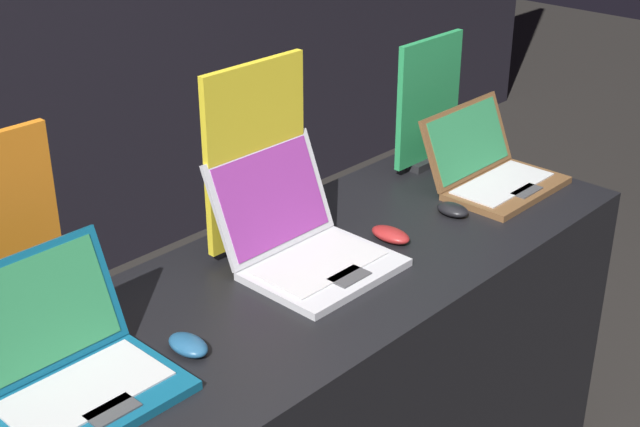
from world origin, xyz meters
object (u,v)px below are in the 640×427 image
mouse_middle (391,235)px  promo_stand_middle (256,160)px  mouse_front (188,345)px  promo_stand_back (428,106)px  laptop_back (491,169)px  laptop_front (69,364)px  mouse_back (453,210)px  laptop_middle (303,241)px

mouse_middle → promo_stand_middle: promo_stand_middle is taller
mouse_front → promo_stand_back: (1.18, 0.26, 0.18)m
mouse_middle → laptop_back: bearing=0.8°
mouse_front → promo_stand_middle: promo_stand_middle is taller
laptop_front → mouse_back: bearing=-4.1°
laptop_back → promo_stand_back: (0.00, 0.24, 0.14)m
promo_stand_middle → laptop_front: bearing=-164.5°
laptop_middle → mouse_middle: 0.27m
mouse_back → promo_stand_back: 0.41m
laptop_back → mouse_back: 0.25m
mouse_front → mouse_middle: (0.70, 0.01, 0.00)m
mouse_back → promo_stand_back: (0.24, 0.28, 0.18)m
mouse_front → promo_stand_middle: size_ratio=0.22×
mouse_middle → laptop_back: 0.49m
laptop_back → promo_stand_middle: bearing=161.8°
promo_stand_middle → promo_stand_back: size_ratio=1.19×
laptop_front → promo_stand_middle: (0.69, 0.19, 0.17)m
mouse_middle → mouse_back: (0.24, -0.03, -0.00)m
laptop_front → mouse_front: 0.26m
laptop_middle → promo_stand_middle: (-0.00, 0.17, 0.17)m
mouse_middle → laptop_back: laptop_back is taller
promo_stand_back → mouse_middle: bearing=-152.5°
promo_stand_middle → mouse_front: bearing=-150.0°
mouse_middle → promo_stand_middle: (-0.25, 0.25, 0.22)m
mouse_front → laptop_middle: size_ratio=0.28×
laptop_front → mouse_front: (0.24, -0.07, -0.04)m
laptop_middle → mouse_middle: (0.25, -0.08, -0.05)m
mouse_front → laptop_back: size_ratio=0.28×
mouse_front → promo_stand_middle: (0.45, 0.26, 0.22)m
laptop_middle → mouse_middle: size_ratio=3.23×
laptop_back → mouse_back: laptop_back is taller
laptop_front → laptop_back: laptop_front is taller
laptop_middle → promo_stand_back: size_ratio=0.93×
laptop_front → laptop_middle: 0.69m
laptop_middle → laptop_back: size_ratio=1.01×
mouse_front → mouse_back: bearing=-1.0°
laptop_front → promo_stand_middle: size_ratio=0.73×
laptop_middle → promo_stand_back: bearing=13.0°
mouse_front → mouse_middle: same height
promo_stand_middle → laptop_back: (0.73, -0.24, -0.18)m
mouse_back → promo_stand_back: size_ratio=0.24×
laptop_back → laptop_middle: bearing=174.1°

